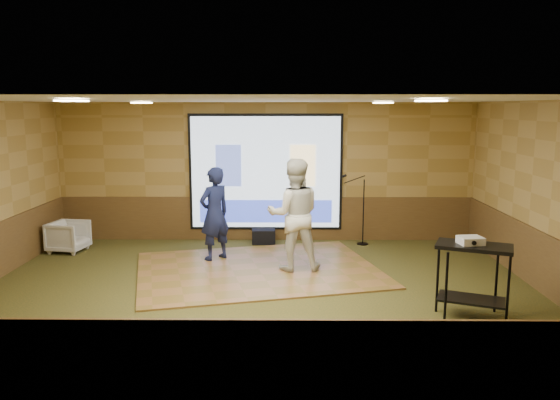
{
  "coord_description": "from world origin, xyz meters",
  "views": [
    {
      "loc": [
        0.42,
        -8.27,
        2.89
      ],
      "look_at": [
        0.33,
        1.06,
        1.3
      ],
      "focal_mm": 35.0,
      "sensor_mm": 36.0,
      "label": 1
    }
  ],
  "objects_px": {
    "dance_floor": "(258,269)",
    "projector_screen": "(266,174)",
    "duffel_bag": "(264,236)",
    "mic_stand": "(361,222)",
    "av_table": "(473,266)",
    "projector": "(471,240)",
    "banquet_chair": "(68,236)",
    "player_right": "(294,215)",
    "player_left": "(215,214)"
  },
  "relations": [
    {
      "from": "player_left",
      "to": "duffel_bag",
      "type": "bearing_deg",
      "value": -165.71
    },
    {
      "from": "av_table",
      "to": "mic_stand",
      "type": "distance_m",
      "value": 4.22
    },
    {
      "from": "dance_floor",
      "to": "projector",
      "type": "height_order",
      "value": "projector"
    },
    {
      "from": "dance_floor",
      "to": "projector_screen",
      "type": "bearing_deg",
      "value": 88.51
    },
    {
      "from": "projector",
      "to": "duffel_bag",
      "type": "distance_m",
      "value": 5.19
    },
    {
      "from": "projector",
      "to": "duffel_bag",
      "type": "bearing_deg",
      "value": 117.51
    },
    {
      "from": "mic_stand",
      "to": "av_table",
      "type": "bearing_deg",
      "value": -90.49
    },
    {
      "from": "av_table",
      "to": "banquet_chair",
      "type": "bearing_deg",
      "value": 153.68
    },
    {
      "from": "player_right",
      "to": "projector_screen",
      "type": "bearing_deg",
      "value": -79.82
    },
    {
      "from": "av_table",
      "to": "projector_screen",
      "type": "bearing_deg",
      "value": 124.0
    },
    {
      "from": "projector_screen",
      "to": "mic_stand",
      "type": "bearing_deg",
      "value": -10.04
    },
    {
      "from": "av_table",
      "to": "player_right",
      "type": "bearing_deg",
      "value": 138.0
    },
    {
      "from": "av_table",
      "to": "banquet_chair",
      "type": "relative_size",
      "value": 1.51
    },
    {
      "from": "player_right",
      "to": "banquet_chair",
      "type": "distance_m",
      "value": 4.77
    },
    {
      "from": "projector_screen",
      "to": "player_left",
      "type": "xyz_separation_m",
      "value": [
        -0.91,
        -1.64,
        -0.56
      ]
    },
    {
      "from": "player_right",
      "to": "av_table",
      "type": "xyz_separation_m",
      "value": [
        2.43,
        -2.18,
        -0.28
      ]
    },
    {
      "from": "projector_screen",
      "to": "mic_stand",
      "type": "xyz_separation_m",
      "value": [
        2.03,
        -0.36,
        -0.98
      ]
    },
    {
      "from": "av_table",
      "to": "projector",
      "type": "height_order",
      "value": "projector"
    },
    {
      "from": "av_table",
      "to": "projector",
      "type": "xyz_separation_m",
      "value": [
        -0.05,
        0.02,
        0.35
      ]
    },
    {
      "from": "dance_floor",
      "to": "player_right",
      "type": "relative_size",
      "value": 2.12
    },
    {
      "from": "av_table",
      "to": "mic_stand",
      "type": "bearing_deg",
      "value": 103.46
    },
    {
      "from": "projector",
      "to": "duffel_bag",
      "type": "height_order",
      "value": "projector"
    },
    {
      "from": "projector_screen",
      "to": "projector",
      "type": "bearing_deg",
      "value": -56.29
    },
    {
      "from": "player_right",
      "to": "projector",
      "type": "bearing_deg",
      "value": 133.58
    },
    {
      "from": "projector_screen",
      "to": "player_right",
      "type": "bearing_deg",
      "value": -75.66
    },
    {
      "from": "projector",
      "to": "banquet_chair",
      "type": "height_order",
      "value": "projector"
    },
    {
      "from": "banquet_chair",
      "to": "duffel_bag",
      "type": "height_order",
      "value": "banquet_chair"
    },
    {
      "from": "player_right",
      "to": "dance_floor",
      "type": "bearing_deg",
      "value": -4.5
    },
    {
      "from": "player_left",
      "to": "player_right",
      "type": "distance_m",
      "value": 1.62
    },
    {
      "from": "projector_screen",
      "to": "av_table",
      "type": "height_order",
      "value": "projector_screen"
    },
    {
      "from": "projector",
      "to": "banquet_chair",
      "type": "xyz_separation_m",
      "value": [
        -6.92,
        3.42,
        -0.78
      ]
    },
    {
      "from": "dance_floor",
      "to": "player_left",
      "type": "xyz_separation_m",
      "value": [
        -0.85,
        0.63,
        0.9
      ]
    },
    {
      "from": "dance_floor",
      "to": "duffel_bag",
      "type": "height_order",
      "value": "duffel_bag"
    },
    {
      "from": "projector_screen",
      "to": "banquet_chair",
      "type": "xyz_separation_m",
      "value": [
        -3.96,
        -1.01,
        -1.16
      ]
    },
    {
      "from": "projector_screen",
      "to": "player_left",
      "type": "distance_m",
      "value": 1.96
    },
    {
      "from": "projector",
      "to": "banquet_chair",
      "type": "bearing_deg",
      "value": 145.18
    },
    {
      "from": "player_right",
      "to": "mic_stand",
      "type": "relative_size",
      "value": 1.31
    },
    {
      "from": "player_right",
      "to": "av_table",
      "type": "bearing_deg",
      "value": 133.84
    },
    {
      "from": "projector",
      "to": "av_table",
      "type": "bearing_deg",
      "value": -34.45
    },
    {
      "from": "player_right",
      "to": "mic_stand",
      "type": "xyz_separation_m",
      "value": [
        1.44,
        1.92,
        -0.53
      ]
    },
    {
      "from": "player_right",
      "to": "mic_stand",
      "type": "bearing_deg",
      "value": -131.17
    },
    {
      "from": "player_left",
      "to": "projector_screen",
      "type": "bearing_deg",
      "value": -161.51
    },
    {
      "from": "dance_floor",
      "to": "player_left",
      "type": "distance_m",
      "value": 1.39
    },
    {
      "from": "duffel_bag",
      "to": "dance_floor",
      "type": "bearing_deg",
      "value": -90.6
    },
    {
      "from": "projector_screen",
      "to": "dance_floor",
      "type": "distance_m",
      "value": 2.7
    },
    {
      "from": "av_table",
      "to": "projector",
      "type": "relative_size",
      "value": 3.33
    },
    {
      "from": "projector_screen",
      "to": "duffel_bag",
      "type": "relative_size",
      "value": 6.76
    },
    {
      "from": "projector_screen",
      "to": "mic_stand",
      "type": "relative_size",
      "value": 2.2
    },
    {
      "from": "dance_floor",
      "to": "player_right",
      "type": "height_order",
      "value": "player_right"
    },
    {
      "from": "duffel_bag",
      "to": "player_right",
      "type": "bearing_deg",
      "value": -72.48
    }
  ]
}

